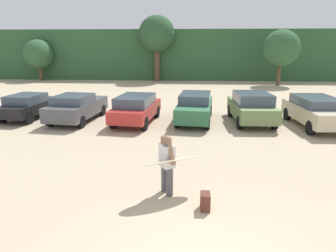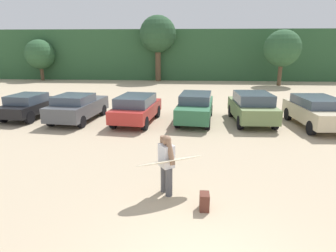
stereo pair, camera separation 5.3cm
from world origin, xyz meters
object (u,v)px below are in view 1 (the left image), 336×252
object	(u,v)px
parked_car_forest_green	(195,107)
surfboard_cream	(171,161)
parked_car_red	(136,108)
backpack_dropped	(205,201)
parked_car_dark_gray	(77,107)
parked_car_olive_green	(251,107)
parked_car_champagne	(316,111)
parked_car_black	(29,105)
person_adult	(167,161)

from	to	relation	value
parked_car_forest_green	surfboard_cream	world-z (taller)	parked_car_forest_green
parked_car_red	parked_car_forest_green	size ratio (longest dim) A/B	0.93
parked_car_red	backpack_dropped	world-z (taller)	parked_car_red
parked_car_dark_gray	parked_car_red	distance (m)	3.30
parked_car_olive_green	parked_car_champagne	bearing A→B (deg)	-102.44
parked_car_forest_green	parked_car_olive_green	size ratio (longest dim) A/B	1.12
parked_car_red	surfboard_cream	world-z (taller)	parked_car_red
parked_car_black	parked_car_forest_green	world-z (taller)	parked_car_forest_green
parked_car_olive_green	parked_car_dark_gray	bearing A→B (deg)	89.43
parked_car_dark_gray	person_adult	distance (m)	9.51
parked_car_red	parked_car_dark_gray	bearing A→B (deg)	93.56
parked_car_champagne	backpack_dropped	bearing A→B (deg)	140.54
parked_car_black	parked_car_olive_green	size ratio (longest dim) A/B	1.02
parked_car_dark_gray	person_adult	world-z (taller)	person_adult
parked_car_dark_gray	parked_car_forest_green	xyz separation A→B (m)	(6.42, 0.31, 0.03)
parked_car_forest_green	parked_car_champagne	size ratio (longest dim) A/B	1.04
parked_car_forest_green	backpack_dropped	xyz separation A→B (m)	(0.04, -8.89, -0.58)
parked_car_dark_gray	parked_car_forest_green	distance (m)	6.43
parked_car_red	parked_car_olive_green	bearing A→B (deg)	-79.10
surfboard_cream	parked_car_champagne	bearing A→B (deg)	-160.29
parked_car_dark_gray	parked_car_red	bearing A→B (deg)	-87.45
parked_car_olive_green	person_adult	distance (m)	8.92
parked_car_black	parked_car_red	size ratio (longest dim) A/B	0.97
parked_car_forest_green	parked_car_champagne	world-z (taller)	parked_car_forest_green
parked_car_black	parked_car_olive_green	xyz separation A→B (m)	(12.37, -0.31, 0.12)
parked_car_red	parked_car_champagne	bearing A→B (deg)	-83.99
parked_car_dark_gray	parked_car_olive_green	distance (m)	9.41
parked_car_forest_green	backpack_dropped	world-z (taller)	parked_car_forest_green
parked_car_red	person_adult	xyz separation A→B (m)	(2.15, -7.59, 0.16)
parked_car_olive_green	backpack_dropped	bearing A→B (deg)	159.68
surfboard_cream	person_adult	bearing A→B (deg)	-69.73
person_adult	parked_car_black	bearing A→B (deg)	-76.74
parked_car_forest_green	person_adult	bearing A→B (deg)	179.58
parked_car_dark_gray	surfboard_cream	world-z (taller)	parked_car_dark_gray
backpack_dropped	parked_car_black	bearing A→B (deg)	136.09
parked_car_red	surfboard_cream	distance (m)	8.02
parked_car_red	parked_car_champagne	distance (m)	9.22
parked_car_dark_gray	parked_car_olive_green	xyz separation A→B (m)	(9.41, 0.19, 0.08)
person_adult	parked_car_red	bearing A→B (deg)	-106.28
parked_car_olive_green	person_adult	xyz separation A→B (m)	(-3.97, -7.99, 0.11)
surfboard_cream	backpack_dropped	xyz separation A→B (m)	(0.91, -0.67, -0.81)
parked_car_champagne	person_adult	distance (m)	10.24
parked_car_forest_green	parked_car_dark_gray	bearing A→B (deg)	99.26
parked_car_red	person_adult	size ratio (longest dim) A/B	2.47
person_adult	backpack_dropped	size ratio (longest dim) A/B	3.81
parked_car_forest_green	person_adult	world-z (taller)	person_adult
parked_car_red	parked_car_olive_green	xyz separation A→B (m)	(6.12, 0.40, 0.05)
parked_car_black	parked_car_champagne	xyz separation A→B (m)	(15.47, -0.90, 0.10)
parked_car_champagne	backpack_dropped	size ratio (longest dim) A/B	9.73
parked_car_black	person_adult	bearing A→B (deg)	-128.92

